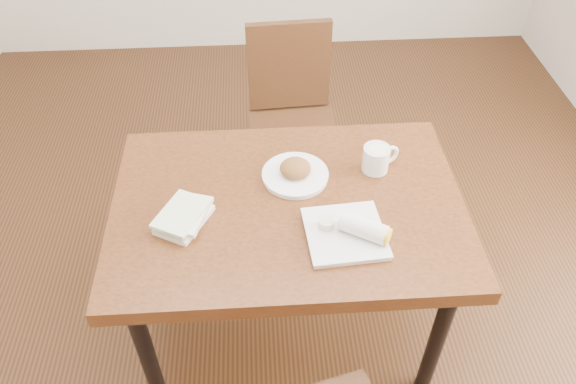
{
  "coord_description": "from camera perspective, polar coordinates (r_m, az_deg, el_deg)",
  "views": [
    {
      "loc": [
        -0.09,
        -1.41,
        2.15
      ],
      "look_at": [
        0.0,
        0.0,
        0.8
      ],
      "focal_mm": 35.0,
      "sensor_mm": 36.0,
      "label": 1
    }
  ],
  "objects": [
    {
      "name": "chair_far",
      "position": [
        2.77,
        0.37,
        8.33
      ],
      "size": [
        0.44,
        0.44,
        0.95
      ],
      "color": "#452713",
      "rests_on": "ground"
    },
    {
      "name": "table",
      "position": [
        2.05,
        -0.0,
        -2.62
      ],
      "size": [
        1.25,
        0.87,
        0.75
      ],
      "color": "brown",
      "rests_on": "ground"
    },
    {
      "name": "coffee_mug",
      "position": [
        2.12,
        9.03,
        3.44
      ],
      "size": [
        0.14,
        0.1,
        0.1
      ],
      "color": "white",
      "rests_on": "table"
    },
    {
      "name": "plate_scone",
      "position": [
        2.07,
        0.74,
        1.98
      ],
      "size": [
        0.25,
        0.25,
        0.08
      ],
      "color": "white",
      "rests_on": "table"
    },
    {
      "name": "book_stack",
      "position": [
        1.94,
        -10.5,
        -2.43
      ],
      "size": [
        0.21,
        0.24,
        0.05
      ],
      "color": "white",
      "rests_on": "table"
    },
    {
      "name": "plate_burrito",
      "position": [
        1.87,
        6.4,
        -4.0
      ],
      "size": [
        0.29,
        0.28,
        0.09
      ],
      "color": "white",
      "rests_on": "table"
    },
    {
      "name": "ground",
      "position": [
        2.58,
        -0.0,
        -13.05
      ],
      "size": [
        4.0,
        5.0,
        0.01
      ],
      "primitive_type": "cube",
      "color": "#472814",
      "rests_on": "ground"
    }
  ]
}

